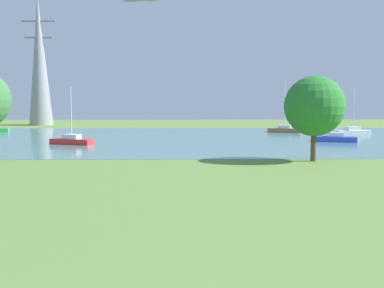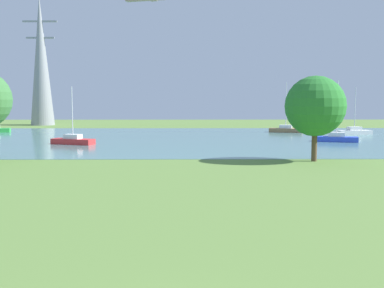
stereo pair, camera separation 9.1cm
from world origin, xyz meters
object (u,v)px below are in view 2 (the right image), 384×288
sailboat_red (73,140)px  electricity_pylon (41,61)px  sailboat_brown (286,129)px  sailboat_blue (336,138)px  tree_east_near (315,106)px  sailboat_white (354,131)px

sailboat_red → electricity_pylon: 41.78m
sailboat_brown → sailboat_red: bearing=-147.2°
sailboat_blue → electricity_pylon: (-44.75, 34.69, 11.61)m
tree_east_near → electricity_pylon: electricity_pylon is taller
sailboat_white → tree_east_near: (-13.04, -26.99, 3.96)m
sailboat_brown → sailboat_red: (-27.23, -17.56, -0.01)m
tree_east_near → sailboat_red: bearing=148.6°
sailboat_brown → sailboat_red: sailboat_brown is taller
sailboat_brown → electricity_pylon: (-42.02, 19.74, 11.61)m
sailboat_brown → sailboat_white: sailboat_brown is taller
sailboat_brown → sailboat_blue: sailboat_brown is taller
tree_east_near → sailboat_white: bearing=64.2°
sailboat_white → tree_east_near: tree_east_near is taller
sailboat_brown → electricity_pylon: 47.85m
sailboat_brown → sailboat_red: 32.40m
electricity_pylon → sailboat_red: bearing=-68.4°
sailboat_brown → sailboat_white: 9.71m
sailboat_blue → electricity_pylon: size_ratio=0.29×
sailboat_blue → sailboat_white: (5.88, 10.48, -0.01)m
sailboat_red → tree_east_near: (22.81, -13.90, 3.97)m
sailboat_red → sailboat_white: (35.84, 13.09, 0.00)m
tree_east_near → electricity_pylon: size_ratio=0.28×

